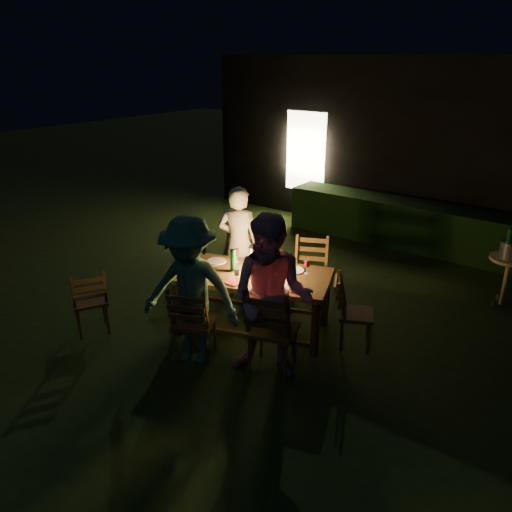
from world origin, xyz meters
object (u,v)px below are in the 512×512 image
Objects in this scene: chair_near_left at (195,334)px; bottle_bucket_a at (508,246)px; person_opp_right at (272,299)px; lantern at (258,260)px; chair_near_right at (272,344)px; ice_bucket at (512,250)px; person_opp_left at (190,292)px; bottle_table at (233,260)px; side_table at (509,263)px; dining_table at (253,279)px; chair_far_right at (309,287)px; chair_spare at (91,312)px; chair_end at (354,324)px; person_house_side at (239,244)px; chair_far_left at (238,279)px.

chair_near_left is 4.24m from bottle_bucket_a.
lantern is at bearing 114.69° from person_opp_right.
chair_near_right is 3.60m from ice_bucket.
person_opp_left is at bearing 180.00° from person_opp_right.
side_table is at bearing 45.73° from bottle_table.
dining_table is at bearing -132.47° from ice_bucket.
person_opp_right is 3.60m from ice_bucket.
chair_far_right is at bearing 63.68° from bottle_table.
ice_bucket is (3.92, 3.79, 0.53)m from chair_spare.
chair_near_left is 3.46× the size of bottle_table.
chair_end is 0.56× the size of person_house_side.
person_house_side is at bearing 90.00° from person_opp_left.
lantern is at bearing -132.65° from bottle_bucket_a.
chair_far_left reaches higher than chair_spare.
chair_near_left is at bearing 51.75° from chair_far_right.
bottle_bucket_a reaches higher than chair_end.
person_opp_left is (-1.31, -1.34, 0.57)m from chair_end.
chair_near_left is 1.54m from chair_far_left.
dining_table is at bearing 49.22° from chair_far_right.
chair_near_left is at bearing 83.80° from chair_far_left.
person_opp_right reaches higher than chair_end.
dining_table is 5.82× the size of lantern.
person_house_side is 3.63m from side_table.
side_table is (1.19, 2.16, 0.34)m from chair_end.
person_opp_right is 2.57× the size of side_table.
person_house_side reaches higher than chair_far_right.
chair_spare is (-2.25, -0.64, -0.06)m from chair_near_right.
chair_near_right is 1.08× the size of chair_far_right.
chair_near_left is 3.23× the size of ice_bucket.
side_table is (2.32, 2.51, -0.31)m from lantern.
chair_far_right is (0.42, 1.79, 0.01)m from chair_near_left.
person_opp_left reaches higher than chair_far_left.
person_opp_right is (0.70, -0.62, 0.20)m from dining_table.
dining_table is at bearing 118.76° from person_opp_right.
person_house_side reaches higher than chair_far_left.
lantern is at bearing -21.76° from chair_spare.
bottle_table is at bearing -20.12° from chair_spare.
side_table is at bearing -172.68° from chair_far_left.
bottle_bucket_a is (2.47, 3.41, 0.56)m from chair_near_left.
person_house_side is 4.58× the size of lantern.
chair_end is at bearing 19.61° from bottle_table.
ice_bucket is at bearing -16.38° from chair_spare.
lantern is at bearing 60.11° from person_opp_left.
chair_near_right is at bearing 3.04° from person_opp_left.
chair_near_right is 1.55m from chair_far_right.
chair_far_right is at bearing 52.79° from chair_near_left.
person_opp_left is (0.54, -1.50, 0.55)m from chair_far_left.
lantern is (0.03, 0.06, 0.23)m from dining_table.
person_opp_left is (-0.85, -0.30, -0.05)m from person_opp_right.
chair_near_left is 1.45m from chair_spare.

